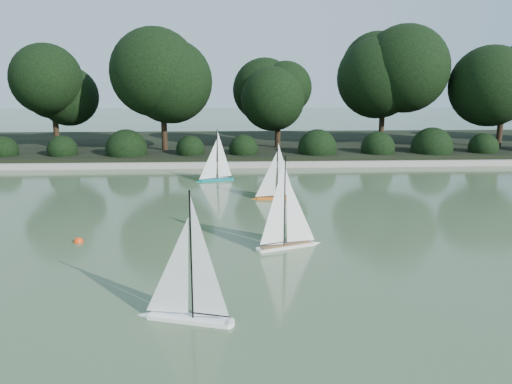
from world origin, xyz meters
TOP-DOWN VIEW (x-y plane):
  - ground at (0.00, 0.00)m, footprint 80.00×80.00m
  - pond_coping at (0.00, 9.00)m, footprint 40.00×0.35m
  - far_bank at (0.00, 13.00)m, footprint 40.00×8.00m
  - tree_line at (1.23, 11.44)m, footprint 26.31×3.93m
  - shrub_hedge at (0.00, 9.90)m, footprint 29.10×1.10m
  - sailboat_white_a at (-1.25, -1.14)m, footprint 1.22×0.51m
  - sailboat_white_b at (0.34, 1.37)m, footprint 1.19×0.59m
  - sailboat_orange at (0.28, 4.75)m, footprint 1.07×0.19m
  - sailboat_teal at (-1.17, 6.93)m, footprint 1.09×0.48m
  - race_buoy at (-3.32, 1.80)m, footprint 0.17×0.17m

SIDE VIEW (x-z plane):
  - ground at x=0.00m, z-range 0.00..0.00m
  - race_buoy at x=-3.32m, z-range -0.08..0.08m
  - pond_coping at x=0.00m, z-range 0.00..0.18m
  - far_bank at x=0.00m, z-range 0.00..0.30m
  - sailboat_orange at x=0.28m, z-range -0.50..0.96m
  - sailboat_teal at x=-1.17m, z-range -0.52..0.99m
  - sailboat_white_b at x=0.34m, z-range -0.57..1.09m
  - sailboat_white_a at x=-1.25m, z-range -0.57..1.10m
  - shrub_hedge at x=0.00m, z-range -0.10..1.00m
  - tree_line at x=1.23m, z-range 0.45..4.83m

